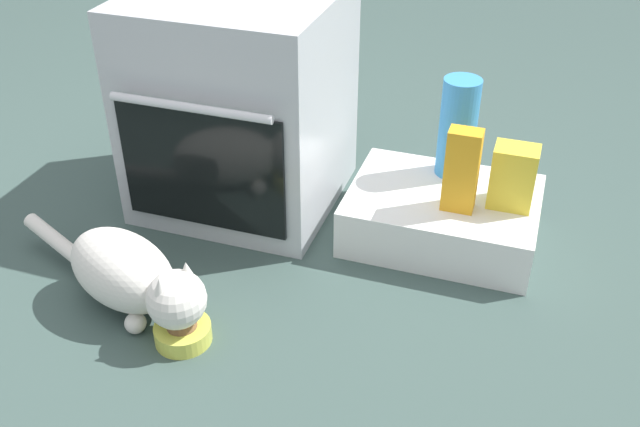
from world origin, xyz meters
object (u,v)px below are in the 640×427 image
at_px(cat, 131,275).
at_px(snack_bag, 513,177).
at_px(pantry_cabinet, 442,215).
at_px(food_bowl, 183,331).
at_px(juice_carton, 462,170).
at_px(water_bottle, 458,128).
at_px(oven, 241,102).

bearing_deg(cat, snack_bag, 54.53).
relative_size(pantry_cabinet, food_bowl, 3.84).
xyz_separation_m(food_bowl, juice_carton, (0.56, 0.58, 0.24)).
relative_size(pantry_cabinet, water_bottle, 1.80).
relative_size(food_bowl, snack_bag, 0.78).
bearing_deg(cat, food_bowl, 0.00).
bearing_deg(oven, snack_bag, -1.96).
bearing_deg(oven, cat, -94.38).
distance_m(juice_carton, snack_bag, 0.15).
bearing_deg(snack_bag, food_bowl, -137.22).
xyz_separation_m(food_bowl, water_bottle, (0.52, 0.78, 0.27)).
distance_m(cat, snack_bag, 1.05).
xyz_separation_m(oven, water_bottle, (0.64, 0.10, -0.03)).
height_order(oven, pantry_cabinet, oven).
bearing_deg(food_bowl, juice_carton, 45.96).
relative_size(oven, cat, 0.97).
xyz_separation_m(oven, pantry_cabinet, (0.64, -0.03, -0.25)).
bearing_deg(water_bottle, juice_carton, -76.58).
bearing_deg(pantry_cabinet, water_bottle, 89.69).
bearing_deg(food_bowl, water_bottle, 56.23).
xyz_separation_m(food_bowl, snack_bag, (0.70, 0.65, 0.21)).
relative_size(cat, water_bottle, 2.28).
relative_size(pantry_cabinet, juice_carton, 2.25).
distance_m(oven, cat, 0.65).
relative_size(food_bowl, cat, 0.21).
distance_m(oven, pantry_cabinet, 0.69).
bearing_deg(pantry_cabinet, juice_carton, -53.08).
bearing_deg(snack_bag, pantry_cabinet, -179.59).
xyz_separation_m(cat, juice_carton, (0.73, 0.52, 0.16)).
height_order(juice_carton, snack_bag, juice_carton).
bearing_deg(juice_carton, snack_bag, 25.16).
bearing_deg(oven, pantry_cabinet, -2.62).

